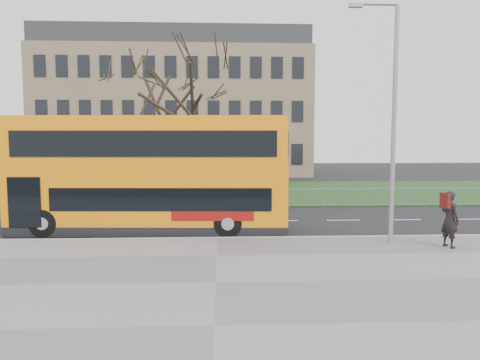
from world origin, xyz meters
The scene contains 10 objects.
ground centered at (0.00, 0.00, 0.00)m, with size 120.00×120.00×0.00m, color black.
pavement centered at (0.00, -6.75, 0.06)m, with size 80.00×10.50×0.12m, color slate.
kerb centered at (0.00, -1.55, 0.07)m, with size 80.00×0.20×0.14m, color #99999B.
grass_verge centered at (0.00, 14.30, 0.04)m, with size 80.00×15.40×0.08m, color #1D3915.
guard_railing centered at (0.00, 6.60, 0.55)m, with size 40.00×0.12×1.10m, color #6693B5, non-canonical shape.
bare_tree centered at (-3.00, 10.00, 5.60)m, with size 7.73×7.73×11.05m, color black, non-canonical shape.
civic_building centered at (-5.00, 35.00, 7.00)m, with size 30.00×15.00×14.00m, color #77614C.
yellow_bus centered at (-2.79, 0.39, 2.52)m, with size 11.34×3.24×4.70m.
pedestrian centered at (7.99, -3.37, 1.09)m, with size 0.71×0.47×1.95m, color black.
street_lamp centered at (6.14, -2.61, 4.72)m, with size 1.78×0.19×8.39m.
Camera 1 is at (0.15, -17.52, 3.71)m, focal length 32.00 mm.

